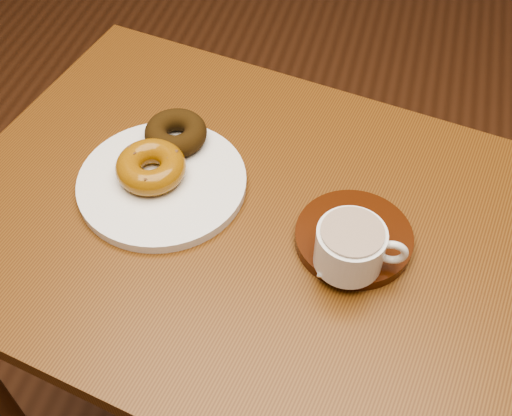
% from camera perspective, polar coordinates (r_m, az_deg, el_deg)
% --- Properties ---
extents(ground, '(6.00, 6.00, 0.00)m').
position_cam_1_polar(ground, '(1.60, -4.95, -15.48)').
color(ground, '#512D19').
rests_on(ground, ground).
extents(cafe_table, '(0.92, 0.75, 0.77)m').
position_cam_1_polar(cafe_table, '(0.98, -1.13, -5.11)').
color(cafe_table, brown).
rests_on(cafe_table, ground).
extents(donut_plate, '(0.26, 0.26, 0.01)m').
position_cam_1_polar(donut_plate, '(0.92, -8.34, 2.26)').
color(donut_plate, white).
rests_on(donut_plate, cafe_table).
extents(donut_cinnamon, '(0.12, 0.12, 0.03)m').
position_cam_1_polar(donut_cinnamon, '(0.96, -7.14, 6.65)').
color(donut_cinnamon, black).
rests_on(donut_cinnamon, donut_plate).
extents(donut_caramel, '(0.14, 0.14, 0.04)m').
position_cam_1_polar(donut_caramel, '(0.91, -9.33, 3.64)').
color(donut_caramel, '#905A0F').
rests_on(donut_caramel, donut_plate).
extents(saucer, '(0.17, 0.17, 0.02)m').
position_cam_1_polar(saucer, '(0.86, 8.67, -2.63)').
color(saucer, '#371507').
rests_on(saucer, cafe_table).
extents(coffee_cup, '(0.12, 0.09, 0.06)m').
position_cam_1_polar(coffee_cup, '(0.80, 8.47, -3.42)').
color(coffee_cup, white).
rests_on(coffee_cup, saucer).
extents(teaspoon, '(0.02, 0.10, 0.01)m').
position_cam_1_polar(teaspoon, '(0.85, 6.72, -1.96)').
color(teaspoon, silver).
rests_on(teaspoon, saucer).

